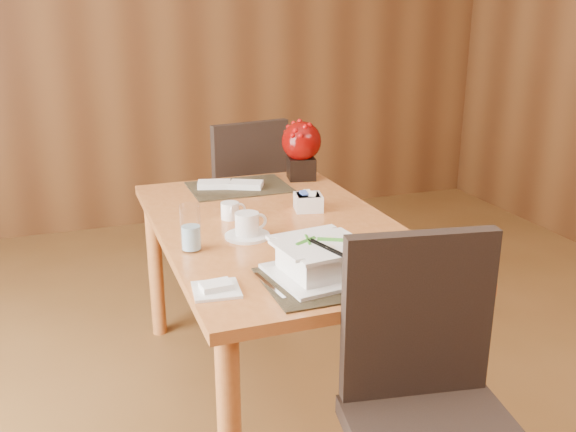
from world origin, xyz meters
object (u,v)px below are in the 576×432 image
object	(u,v)px
near_chair	(430,394)
creamer_jug	(230,211)
soup_setting	(319,260)
far_chair	(242,195)
dining_table	(278,248)
sugar_caddy	(308,202)
berry_decor	(301,147)
water_glass	(191,228)
coffee_cup	(247,227)
bread_plate	(216,290)

from	to	relation	value
near_chair	creamer_jug	bearing A→B (deg)	113.89
soup_setting	far_chair	size ratio (longest dim) A/B	0.33
far_chair	dining_table	bearing A→B (deg)	71.69
sugar_caddy	berry_decor	bearing A→B (deg)	72.28
creamer_jug	near_chair	bearing A→B (deg)	-72.35
creamer_jug	water_glass	bearing A→B (deg)	-123.41
creamer_jug	berry_decor	distance (m)	0.68
coffee_cup	far_chair	distance (m)	1.25
near_chair	far_chair	bearing A→B (deg)	98.23
dining_table	bread_plate	xyz separation A→B (m)	(-0.37, -0.50, 0.10)
dining_table	berry_decor	bearing A→B (deg)	61.49
soup_setting	creamer_jug	world-z (taller)	soup_setting
sugar_caddy	near_chair	world-z (taller)	near_chair
coffee_cup	sugar_caddy	distance (m)	0.40
sugar_caddy	bread_plate	xyz separation A→B (m)	(-0.55, -0.64, -0.03)
water_glass	creamer_jug	size ratio (longest dim) A/B	1.79
sugar_caddy	berry_decor	size ratio (longest dim) A/B	0.39
bread_plate	soup_setting	bearing A→B (deg)	-1.49
sugar_caddy	berry_decor	distance (m)	0.51
creamer_jug	bread_plate	xyz separation A→B (m)	(-0.21, -0.64, -0.03)
soup_setting	coffee_cup	xyz separation A→B (m)	(-0.11, 0.42, -0.02)
dining_table	water_glass	world-z (taller)	water_glass
berry_decor	near_chair	xyz separation A→B (m)	(-0.21, -1.53, -0.36)
sugar_caddy	bread_plate	distance (m)	0.84
creamer_jug	near_chair	distance (m)	1.12
creamer_jug	sugar_caddy	world-z (taller)	same
water_glass	near_chair	xyz separation A→B (m)	(0.48, -0.78, -0.28)
berry_decor	soup_setting	bearing A→B (deg)	-108.34
soup_setting	near_chair	size ratio (longest dim) A/B	0.33
soup_setting	water_glass	xyz separation A→B (m)	(-0.33, 0.36, 0.03)
creamer_jug	berry_decor	size ratio (longest dim) A/B	0.33
berry_decor	dining_table	bearing A→B (deg)	-118.51
water_glass	near_chair	world-z (taller)	near_chair
near_chair	water_glass	bearing A→B (deg)	131.56
sugar_caddy	soup_setting	bearing A→B (deg)	-108.79
soup_setting	sugar_caddy	xyz separation A→B (m)	(0.22, 0.65, -0.02)
bread_plate	far_chair	world-z (taller)	far_chair
soup_setting	near_chair	distance (m)	0.51
dining_table	soup_setting	xyz separation A→B (m)	(-0.04, -0.51, 0.15)
creamer_jug	berry_decor	world-z (taller)	berry_decor
soup_setting	creamer_jug	xyz separation A→B (m)	(-0.11, 0.65, -0.02)
coffee_cup	bread_plate	size ratio (longest dim) A/B	1.19
coffee_cup	near_chair	bearing A→B (deg)	-72.35
dining_table	soup_setting	distance (m)	0.54
bread_plate	far_chair	bearing A→B (deg)	71.50
dining_table	soup_setting	bearing A→B (deg)	-94.69
bread_plate	far_chair	size ratio (longest dim) A/B	0.14
water_glass	sugar_caddy	xyz separation A→B (m)	(0.55, 0.28, -0.05)
water_glass	berry_decor	xyz separation A→B (m)	(0.70, 0.75, 0.08)
dining_table	sugar_caddy	bearing A→B (deg)	36.88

